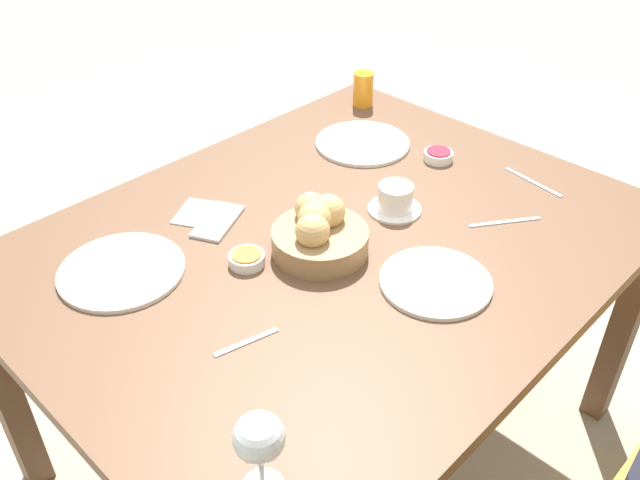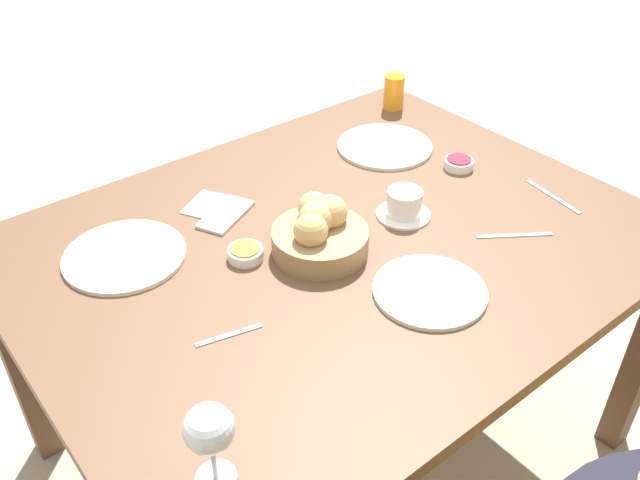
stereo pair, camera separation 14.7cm
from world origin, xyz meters
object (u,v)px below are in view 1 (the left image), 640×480
at_px(fork_silver, 505,222).
at_px(cell_phone, 218,221).
at_px(knife_silver, 533,182).
at_px(plate_near_left, 363,143).
at_px(jam_bowl_berry, 438,155).
at_px(wine_glass, 259,440).
at_px(plate_near_right, 122,271).
at_px(coffee_cup, 395,199).
at_px(jam_bowl_honey, 247,259).
at_px(plate_far_center, 435,282).
at_px(napkin, 202,214).
at_px(juice_glass, 363,89).
at_px(spoon_coffee, 246,342).
at_px(bread_basket, 319,231).

xyz_separation_m(fork_silver, cell_phone, (0.47, -0.48, 0.00)).
bearing_deg(cell_phone, knife_silver, 147.28).
bearing_deg(plate_near_left, fork_silver, 83.39).
height_order(jam_bowl_berry, cell_phone, jam_bowl_berry).
bearing_deg(plate_near_left, wine_glass, 33.49).
height_order(plate_near_left, cell_phone, plate_near_left).
distance_m(plate_near_right, wine_glass, 0.62).
xyz_separation_m(wine_glass, coffee_cup, (-0.72, -0.34, -0.08)).
bearing_deg(jam_bowl_berry, knife_silver, 106.95).
distance_m(plate_near_left, jam_bowl_honey, 0.61).
distance_m(plate_far_center, wine_glass, 0.59).
bearing_deg(knife_silver, wine_glass, 8.66).
xyz_separation_m(jam_bowl_berry, napkin, (0.61, -0.25, -0.01)).
bearing_deg(plate_near_left, jam_bowl_berry, 110.67).
distance_m(plate_near_left, jam_bowl_berry, 0.22).
height_order(juice_glass, coffee_cup, juice_glass).
relative_size(coffee_cup, fork_silver, 0.85).
distance_m(fork_silver, spoon_coffee, 0.69).
xyz_separation_m(coffee_cup, jam_bowl_honey, (0.38, -0.09, -0.02)).
relative_size(jam_bowl_honey, fork_silver, 0.52).
bearing_deg(jam_bowl_honey, coffee_cup, 166.08).
relative_size(fork_silver, cell_phone, 0.90).
height_order(juice_glass, knife_silver, juice_glass).
distance_m(spoon_coffee, cell_phone, 0.41).
height_order(jam_bowl_berry, napkin, jam_bowl_berry).
bearing_deg(cell_phone, plate_near_right, -0.09).
height_order(plate_near_left, napkin, plate_near_left).
relative_size(juice_glass, wine_glass, 0.66).
xyz_separation_m(plate_near_left, cell_phone, (0.52, 0.01, -0.00)).
relative_size(plate_near_left, juice_glass, 2.54).
bearing_deg(juice_glass, cell_phone, 14.33).
xyz_separation_m(plate_near_right, coffee_cup, (-0.59, 0.26, 0.03)).
height_order(plate_near_right, knife_silver, plate_near_right).
bearing_deg(wine_glass, plate_near_left, -146.51).
height_order(wine_glass, cell_phone, wine_glass).
bearing_deg(jam_bowl_berry, plate_far_center, 35.59).
height_order(plate_near_left, jam_bowl_berry, jam_bowl_berry).
height_order(plate_far_center, juice_glass, juice_glass).
bearing_deg(napkin, juice_glass, -169.92).
distance_m(plate_near_right, cell_phone, 0.26).
distance_m(plate_near_left, juice_glass, 0.27).
bearing_deg(plate_near_left, cell_phone, 1.27).
distance_m(wine_glass, jam_bowl_honey, 0.56).
bearing_deg(knife_silver, plate_far_center, 7.17).
xyz_separation_m(bread_basket, cell_phone, (0.09, -0.24, -0.04)).
distance_m(plate_near_left, plate_near_right, 0.78).
relative_size(coffee_cup, napkin, 0.85).
bearing_deg(fork_silver, juice_glass, -110.95).
distance_m(jam_bowl_berry, jam_bowl_honey, 0.66).
bearing_deg(jam_bowl_berry, plate_near_right, -12.53).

